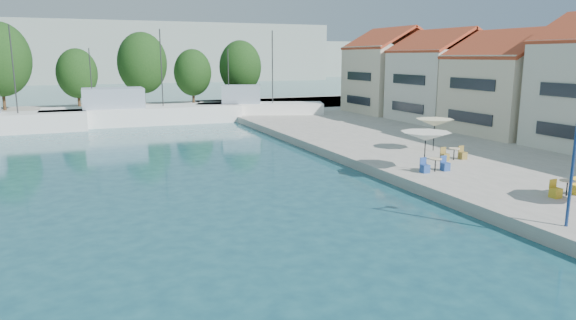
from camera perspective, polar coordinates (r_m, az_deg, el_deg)
name	(u,v)px	position (r m, az deg, el deg)	size (l,w,h in m)	color
quay_right	(518,143)	(44.24, 24.18, 1.74)	(32.00, 92.00, 0.60)	gray
quay_far	(95,112)	(67.30, -20.70, 5.01)	(90.00, 16.00, 0.60)	gray
hill_east	(225,59)	(186.73, -6.97, 11.07)	(140.00, 40.00, 12.00)	#8F9C91
building_04	(513,80)	(47.30, 23.70, 8.10)	(9.00, 8.80, 9.20)	beige
building_05	(443,74)	(53.94, 16.81, 9.13)	(8.40, 8.80, 9.70)	beige
building_06	(392,70)	(61.20, 11.46, 9.82)	(9.00, 8.80, 10.20)	beige
trawler_03	(139,114)	(56.38, -16.21, 4.96)	(20.10, 5.61, 10.20)	white
trawler_04	(257,109)	(58.74, -3.46, 5.64)	(14.56, 8.17, 10.20)	white
tree_04	(0,59)	(70.72, -29.40, 9.72)	(7.07, 7.07, 10.47)	#3F2B19
tree_05	(77,73)	(70.79, -22.40, 8.88)	(5.00, 5.00, 7.40)	#3F2B19
tree_06	(142,63)	(71.76, -15.89, 10.32)	(6.46, 6.46, 9.56)	#3F2B19
tree_07	(193,73)	(70.83, -10.55, 9.53)	(4.98, 4.98, 7.37)	#3F2B19
tree_08	(240,67)	(72.28, -5.32, 10.26)	(5.79, 5.79, 8.57)	#3F2B19
umbrella_white	(426,136)	(30.04, 15.05, 2.57)	(2.87, 2.87, 2.22)	black
umbrella_cream	(435,123)	(36.61, 15.98, 4.02)	(2.58, 2.58, 2.20)	black
cafe_table_01	(567,190)	(27.17, 28.56, -2.97)	(1.82, 0.70, 0.76)	black
cafe_table_02	(435,167)	(30.09, 16.03, -0.72)	(1.82, 0.70, 0.76)	black
cafe_table_03	(454,156)	(33.82, 17.94, 0.48)	(1.82, 0.70, 0.76)	black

